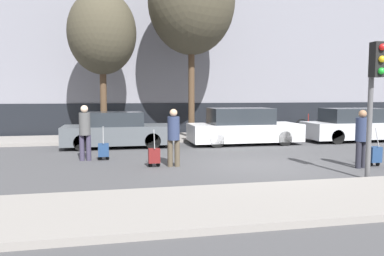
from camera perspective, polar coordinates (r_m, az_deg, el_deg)
ground_plane at (r=11.00m, az=9.53°, el=-5.61°), size 80.00×80.00×0.00m
sidewalk_near at (r=7.71m, az=19.85°, el=-10.02°), size 28.00×2.50×0.12m
sidewalk_far at (r=17.63m, az=1.26°, el=-1.33°), size 28.00×3.00×0.12m
building_facade at (r=21.69m, az=-1.13°, el=14.76°), size 28.00×3.55×11.38m
parked_car_0 at (r=14.79m, az=-11.44°, el=-0.40°), size 4.12×1.77×1.37m
parked_car_1 at (r=15.52m, az=7.79°, el=0.08°), size 4.53×1.81×1.49m
parked_car_2 at (r=17.87m, az=23.57°, el=0.30°), size 4.50×1.71×1.44m
pedestrian_left at (r=11.93m, az=-16.02°, el=-0.20°), size 0.35×0.34×1.71m
trolley_left at (r=11.94m, az=-13.33°, el=-3.29°), size 0.34×0.29×1.06m
pedestrian_center at (r=10.54m, az=-2.83°, el=-0.94°), size 0.35×0.34×1.63m
trolley_center at (r=10.58m, az=-5.79°, el=-4.24°), size 0.34×0.29×1.06m
pedestrian_right at (r=11.33m, az=24.46°, el=-1.03°), size 0.34×0.34×1.61m
trolley_right at (r=11.83m, az=26.07°, el=-3.65°), size 0.34×0.29×1.10m
traffic_light at (r=9.73m, az=26.06°, el=6.29°), size 0.28×0.47×3.23m
parked_bicycle at (r=19.78m, az=17.75°, el=0.38°), size 1.77×0.06×0.96m
bare_tree_near_crossing at (r=16.80m, az=-13.54°, el=13.87°), size 2.89×2.89×6.31m
bare_tree_down_street at (r=17.39m, az=-0.09°, el=18.75°), size 3.85×3.85×8.38m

